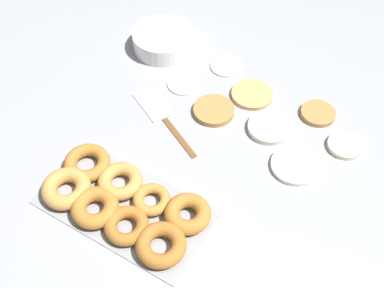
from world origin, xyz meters
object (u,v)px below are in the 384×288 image
(batter_bowl, at_px, (163,40))
(pancake_0, at_px, (252,94))
(spatula, at_px, (158,111))
(pancake_2, at_px, (295,166))
(pancake_4, at_px, (214,110))
(pancake_3, at_px, (318,113))
(pancake_7, at_px, (345,146))
(pancake_1, at_px, (184,83))
(pancake_6, at_px, (269,128))
(pancake_5, at_px, (226,66))
(donut_tray, at_px, (120,202))

(batter_bowl, bearing_deg, pancake_0, -8.55)
(batter_bowl, bearing_deg, spatula, -60.05)
(pancake_2, bearing_deg, pancake_4, 167.25)
(pancake_0, relative_size, pancake_3, 1.24)
(pancake_7, bearing_deg, pancake_0, 171.11)
(pancake_1, bearing_deg, pancake_4, -22.91)
(pancake_3, height_order, pancake_6, pancake_6)
(pancake_5, bearing_deg, pancake_4, -72.06)
(donut_tray, xyz_separation_m, spatula, (-0.09, 0.28, -0.02))
(pancake_6, xyz_separation_m, spatula, (-0.26, -0.09, -0.00))
(pancake_4, xyz_separation_m, batter_bowl, (-0.24, 0.15, 0.02))
(pancake_2, distance_m, pancake_3, 0.18)
(pancake_6, bearing_deg, pancake_4, -172.50)
(pancake_1, bearing_deg, pancake_0, 16.65)
(pancake_0, bearing_deg, donut_tray, -101.72)
(pancake_5, xyz_separation_m, donut_tray, (0.02, -0.51, 0.01))
(spatula, bearing_deg, pancake_4, -122.95)
(pancake_6, bearing_deg, batter_bowl, 161.80)
(pancake_4, xyz_separation_m, donut_tray, (-0.04, -0.34, 0.01))
(donut_tray, bearing_deg, pancake_2, 46.16)
(pancake_0, height_order, pancake_3, pancake_3)
(pancake_1, bearing_deg, pancake_5, 61.54)
(donut_tray, bearing_deg, pancake_7, 48.61)
(pancake_7, height_order, batter_bowl, batter_bowl)
(pancake_7, bearing_deg, spatula, -163.76)
(pancake_6, distance_m, spatula, 0.28)
(batter_bowl, height_order, spatula, batter_bowl)
(pancake_3, xyz_separation_m, pancake_7, (0.09, -0.06, -0.00))
(pancake_7, distance_m, spatula, 0.46)
(pancake_6, relative_size, donut_tray, 0.28)
(pancake_2, relative_size, pancake_3, 1.27)
(pancake_0, height_order, donut_tray, donut_tray)
(pancake_6, distance_m, donut_tray, 0.40)
(pancake_4, bearing_deg, donut_tray, -95.94)
(pancake_1, relative_size, batter_bowl, 0.53)
(pancake_1, xyz_separation_m, pancake_7, (0.44, 0.01, 0.00))
(pancake_5, relative_size, batter_bowl, 0.50)
(pancake_5, relative_size, donut_tray, 0.23)
(donut_tray, height_order, batter_bowl, batter_bowl)
(pancake_3, bearing_deg, pancake_0, -172.14)
(pancake_4, bearing_deg, batter_bowl, 149.11)
(pancake_5, height_order, donut_tray, donut_tray)
(pancake_6, height_order, pancake_7, pancake_6)
(pancake_4, bearing_deg, pancake_7, 10.62)
(pancake_4, height_order, donut_tray, donut_tray)
(pancake_2, xyz_separation_m, pancake_3, (-0.01, 0.18, 0.00))
(pancake_6, relative_size, spatula, 0.42)
(batter_bowl, bearing_deg, pancake_3, -2.63)
(pancake_4, bearing_deg, pancake_2, -12.75)
(donut_tray, relative_size, spatula, 1.50)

